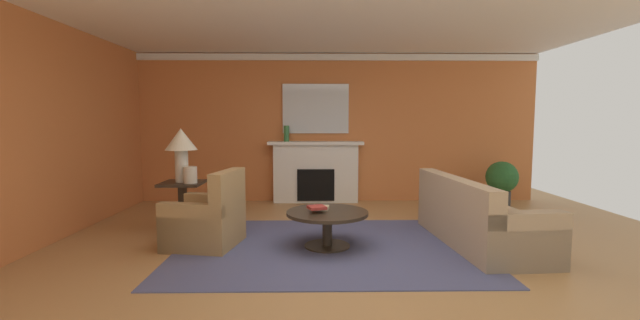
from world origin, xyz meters
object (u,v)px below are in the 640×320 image
Objects in this scene: vase_mantel_left at (286,134)px; fireplace at (316,173)px; table_lamp at (181,145)px; vase_on_side_table at (190,175)px; coffee_table at (327,221)px; side_table at (183,203)px; armchair_near_window at (207,222)px; mantel_mirror at (316,109)px; potted_plant at (502,180)px; sofa at (477,221)px.

fireplace is at bearing 5.13° from vase_mantel_left.
table_lamp is 0.45m from vase_on_side_table.
side_table reaches higher than coffee_table.
coffee_table is at bearing -21.88° from side_table.
table_lamp is 3.29× the size of vase_on_side_table.
side_table is 3.07× the size of vase_on_side_table.
table_lamp reaches higher than coffee_table.
vase_mantel_left reaches higher than side_table.
fireplace is 3.11m from armchair_near_window.
mantel_mirror is 3.54m from armchair_near_window.
table_lamp is (-1.89, -2.18, -0.56)m from mantel_mirror.
fireplace is 1.24m from mantel_mirror.
side_table is (-0.53, 0.73, 0.09)m from armchair_near_window.
fireplace is 2.40× the size of table_lamp.
armchair_near_window is 0.88m from vase_on_side_table.
mantel_mirror reaches higher than coffee_table.
potted_plant is (3.21, 2.33, 0.16)m from coffee_table.
table_lamp is 2.51× the size of vase_mantel_left.
mantel_mirror is 1.68× the size of table_lamp.
mantel_mirror reaches higher than sofa.
sofa is 2.59m from potted_plant.
vase_on_side_table is at bearing -128.49° from fireplace.
potted_plant reaches higher than coffee_table.
sofa is at bearing -53.82° from fireplace.
vase_mantel_left reaches higher than sofa.
coffee_table is 1.20× the size of potted_plant.
side_table is at bearing 158.12° from coffee_table.
mantel_mirror is at bearing 53.00° from vase_on_side_table.
fireplace is 2.16× the size of potted_plant.
coffee_table is 2.04m from vase_on_side_table.
armchair_near_window reaches higher than vase_on_side_table.
side_table is at bearing 169.90° from sofa.
coffee_table is at bearing -21.88° from table_lamp.
table_lamp is at bearing 158.12° from coffee_table.
fireplace is 0.83× the size of sofa.
vase_mantel_left is at bearing 60.94° from vase_on_side_table.
mantel_mirror is 1.51× the size of potted_plant.
table_lamp is 0.90× the size of potted_plant.
fireplace is 2.88m from coffee_table.
armchair_near_window is (-3.38, -0.03, 0.01)m from sofa.
table_lamp is at bearing 169.90° from sofa.
vase_on_side_table is (-1.74, -2.18, 0.26)m from fireplace.
armchair_near_window is at bearing -179.42° from sofa.
vase_on_side_table reaches higher than potted_plant.
vase_mantel_left reaches higher than potted_plant.
vase_on_side_table is at bearing -127.00° from mantel_mirror.
sofa is 2.16× the size of coffee_table.
table_lamp is (-2.01, 0.81, 0.89)m from coffee_table.
armchair_near_window is 1.27× the size of table_lamp.
mantel_mirror reaches higher than table_lamp.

